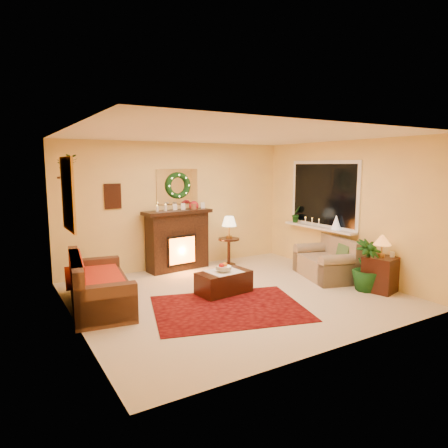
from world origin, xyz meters
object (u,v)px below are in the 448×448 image
side_table_round (229,250)px  fireplace (178,243)px  sofa (100,279)px  end_table_square (381,276)px  loveseat (325,256)px  coffee_table (224,281)px

side_table_round → fireplace: bearing=166.3°
sofa → end_table_square: size_ratio=3.09×
loveseat → side_table_round: loveseat is taller
coffee_table → side_table_round: bearing=49.7°
fireplace → coffee_table: bearing=-95.6°
sofa → fireplace: (1.93, 1.41, 0.12)m
fireplace → loveseat: (2.17, -2.01, -0.13)m
sofa → loveseat: bearing=-0.2°
end_table_square → loveseat: bearing=100.3°
fireplace → loveseat: size_ratio=0.97×
end_table_square → coffee_table: size_ratio=0.67×
coffee_table → loveseat: bearing=-10.5°
fireplace → end_table_square: (2.37, -3.11, -0.28)m
loveseat → coffee_table: size_ratio=1.48×
sofa → side_table_round: sofa is taller
end_table_square → coffee_table: end_table_square is taller
loveseat → coffee_table: loveseat is taller
loveseat → coffee_table: 2.18m
sofa → end_table_square: 4.62m
loveseat → end_table_square: loveseat is taller
side_table_round → coffee_table: 1.91m
sofa → side_table_round: size_ratio=3.13×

